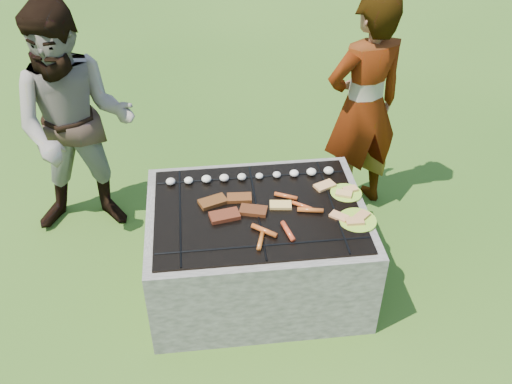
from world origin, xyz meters
The scene contains 10 objects.
lawn centered at (0.00, 0.00, 0.00)m, with size 60.00×60.00×0.00m, color #1F4812.
fire_pit centered at (0.00, 0.00, 0.28)m, with size 1.30×1.00×0.62m.
mushrooms centered at (0.01, 0.31, 0.63)m, with size 1.06×0.06×0.04m.
pork_slabs centered at (-0.15, 0.02, 0.62)m, with size 0.41×0.28×0.03m.
sausages centered at (0.14, -0.13, 0.63)m, with size 0.44×0.49×0.03m.
bread_on_grate centered at (0.33, 0.04, 0.62)m, with size 0.45×0.42×0.02m.
plate_far centered at (0.56, 0.10, 0.61)m, with size 0.22×0.22×0.03m.
plate_near centered at (0.56, -0.17, 0.61)m, with size 0.29×0.29×0.03m.
cook centered at (0.83, 0.78, 0.81)m, with size 0.59×0.39×1.62m, color #A69A8A.
bystander centered at (-1.10, 0.75, 0.82)m, with size 0.79×0.62×1.63m, color gray.
Camera 1 is at (-0.31, -2.59, 2.71)m, focal length 40.00 mm.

